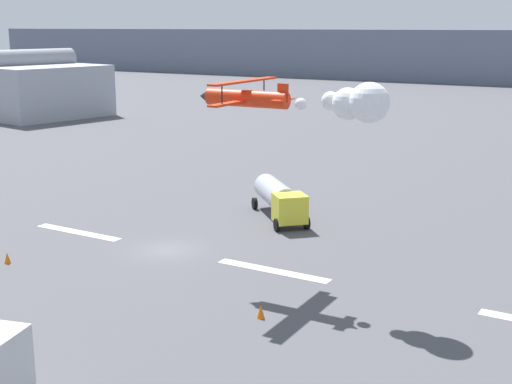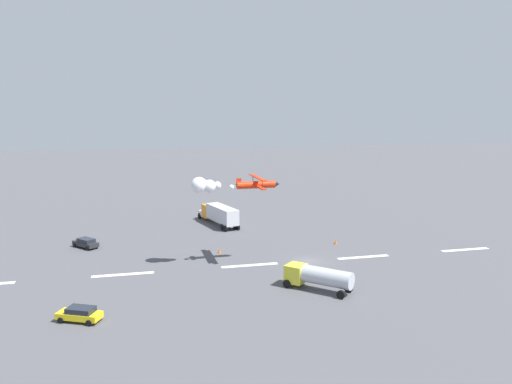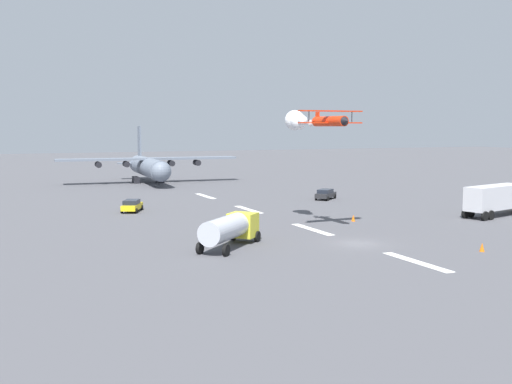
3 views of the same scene
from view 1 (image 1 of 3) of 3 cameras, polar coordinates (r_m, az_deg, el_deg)
The scene contains 8 objects.
ground_plane at distance 50.56m, azimuth -7.16°, elevation -4.65°, with size 440.00×440.00×0.00m, color #4C4C51.
runway_stripe_3 at distance 56.04m, azimuth -14.14°, elevation -3.16°, with size 8.00×0.90×0.01m, color white.
runway_stripe_4 at distance 46.04m, azimuth 1.38°, elevation -6.36°, with size 8.00×0.90×0.01m, color white.
stunt_biplane_red at distance 40.69m, azimuth 5.51°, elevation 7.30°, with size 12.46×7.22×2.26m.
fuel_tanker_truck at distance 57.78m, azimuth 1.90°, elevation -0.49°, with size 7.58×7.59×2.90m.
hangar_building at distance 132.39m, azimuth -17.80°, elevation 7.96°, with size 26.63×22.64×11.49m.
traffic_cone_near at distance 50.13m, azimuth -19.41°, elevation -5.03°, with size 0.44×0.44×0.75m, color orange.
traffic_cone_far at distance 38.81m, azimuth 0.38°, elevation -9.61°, with size 0.44×0.44×0.75m, color orange.
Camera 1 is at (29.73, -37.87, 15.45)m, focal length 49.62 mm.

